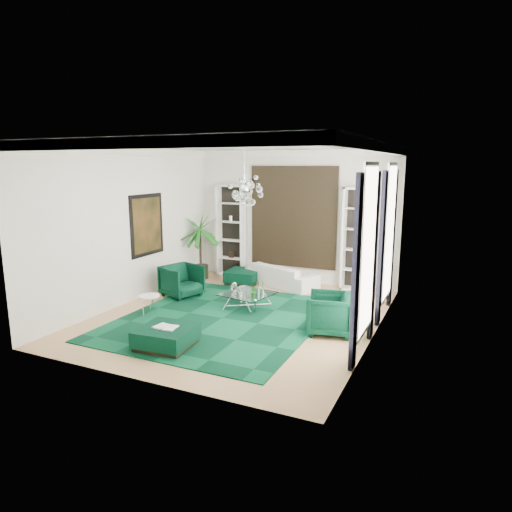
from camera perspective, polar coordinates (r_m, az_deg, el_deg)
The scene contains 30 objects.
floor at distance 10.50m, azimuth -2.02°, elevation -7.52°, with size 6.00×7.00×0.02m, color tan.
ceiling at distance 9.95m, azimuth -2.18°, elevation 13.79°, with size 6.00×7.00×0.02m, color white.
wall_back at distance 13.25m, azimuth 4.77°, elevation 4.88°, with size 6.00×0.02×3.80m, color silver.
wall_front at distance 7.14m, azimuth -14.87°, elevation -1.06°, with size 6.00×0.02×3.80m, color silver.
wall_left at distance 11.70m, azimuth -15.40°, elevation 3.66°, with size 0.02×7.00×3.80m, color silver.
wall_right at distance 9.11m, azimuth 15.06°, elevation 1.57°, with size 0.02×7.00×3.80m, color silver.
crown_molding at distance 9.94m, azimuth -2.18°, elevation 13.16°, with size 6.00×7.00×0.18m, color white, non-canonical shape.
ceiling_medallion at distance 10.21m, azimuth -1.40°, elevation 13.51°, with size 0.90×0.90×0.05m, color white.
tapestry at distance 13.20m, azimuth 4.69°, elevation 4.86°, with size 2.50×0.06×2.80m, color black.
shelving_left at distance 13.92m, azimuth -3.13°, elevation 3.14°, with size 0.90×0.38×2.80m, color white, non-canonical shape.
shelving_right at distance 12.60m, azimuth 12.78°, elevation 2.01°, with size 0.90×0.38×2.80m, color white, non-canonical shape.
painting at distance 12.15m, azimuth -13.43°, elevation 3.78°, with size 0.04×1.30×1.60m, color black.
window_near at distance 8.24m, azimuth 13.85°, elevation 0.63°, with size 0.03×1.10×2.90m, color white.
curtain_near_a at distance 7.55m, azimuth 12.37°, elevation -2.21°, with size 0.07×0.30×3.25m, color black.
curtain_near_b at distance 9.05m, azimuth 14.51°, elevation -0.08°, with size 0.07×0.30×3.25m, color black.
window_far at distance 10.58m, azimuth 16.35°, elevation 2.82°, with size 0.03×1.10×2.90m, color white.
curtain_far_a at distance 9.87m, azimuth 15.39°, elevation 0.81°, with size 0.07×0.30×3.25m, color black.
curtain_far_b at distance 11.39m, azimuth 16.69°, elevation 2.11°, with size 0.07×0.30×3.25m, color black.
rug at distance 10.32m, azimuth -4.22°, elevation -7.78°, with size 4.20×5.00×0.02m, color black.
sofa at distance 12.92m, azimuth 3.22°, elevation -2.42°, with size 2.13×0.83×0.62m, color silver.
armchair_left at distance 12.04m, azimuth -9.24°, elevation -3.08°, with size 0.89×0.91×0.83m, color black.
armchair_right at distance 9.46m, azimuth 9.22°, elevation -7.11°, with size 0.89×0.91×0.83m, color black.
coffee_table at distance 10.98m, azimuth -1.06°, elevation -5.59°, with size 1.08×1.08×0.37m, color white, non-canonical shape.
ottoman_side at distance 13.18m, azimuth -1.62°, elevation -2.64°, with size 0.89×0.89×0.40m, color black.
ottoman_front at distance 8.87m, azimuth -11.14°, elevation -9.94°, with size 0.98×0.98×0.39m, color black.
book at distance 8.80m, azimuth -11.20°, elevation -8.66°, with size 0.44×0.30×0.03m, color white.
side_table at distance 10.71m, azimuth -13.17°, elevation -6.08°, with size 0.48×0.48×0.46m, color white.
palm at distance 13.70m, azimuth -7.00°, elevation 2.24°, with size 1.54×1.54×2.47m, color #1A681D, non-canonical shape.
chandelier at distance 10.41m, azimuth -1.44°, elevation 8.40°, with size 0.87×0.87×0.78m, color white, non-canonical shape.
table_plant at distance 10.58m, azimuth -0.27°, elevation -4.45°, with size 0.15×0.12×0.27m, color #1A681D.
Camera 1 is at (4.48, -8.87, 3.39)m, focal length 32.00 mm.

